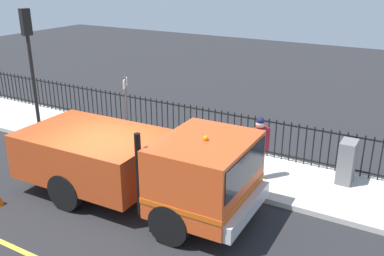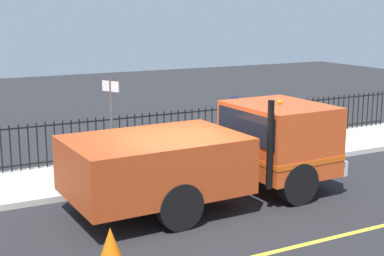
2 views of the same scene
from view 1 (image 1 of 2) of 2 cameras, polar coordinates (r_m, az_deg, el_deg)
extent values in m
plane|color=#232326|center=(11.56, -11.14, -9.07)|extent=(53.53, 53.53, 0.00)
cube|color=beige|center=(13.74, -2.68, -3.37)|extent=(2.66, 24.33, 0.14)
cube|color=yellow|center=(10.06, -21.38, -15.14)|extent=(0.12, 21.90, 0.01)
cube|color=#D84C1E|center=(9.74, 1.78, -6.01)|extent=(2.47, 2.01, 1.61)
cube|color=black|center=(9.59, 1.80, -4.12)|extent=(2.28, 2.05, 0.71)
cube|color=#B8411A|center=(11.53, -12.96, -3.34)|extent=(2.52, 3.71, 1.18)
cube|color=silver|center=(9.70, 7.39, -10.74)|extent=(2.30, 0.27, 0.36)
cube|color=#DB5914|center=(9.91, 1.76, -7.83)|extent=(2.49, 2.03, 0.12)
cylinder|color=black|center=(11.09, 2.92, -7.18)|extent=(0.33, 0.97, 0.96)
cylinder|color=black|center=(9.44, -2.94, -12.59)|extent=(0.33, 0.97, 0.96)
cylinder|color=black|center=(12.53, -9.52, -4.07)|extent=(0.33, 0.97, 0.96)
cylinder|color=black|center=(11.09, -16.40, -8.09)|extent=(0.33, 0.97, 0.96)
sphere|color=orange|center=(9.39, 1.84, -1.35)|extent=(0.12, 0.12, 0.12)
cylinder|color=black|center=(9.36, -7.06, -6.24)|extent=(0.14, 0.14, 1.93)
cube|color=maroon|center=(11.67, 8.92, -1.48)|extent=(0.54, 0.48, 0.63)
sphere|color=beige|center=(11.52, 9.04, 0.52)|extent=(0.24, 0.24, 0.24)
sphere|color=#14193F|center=(11.49, 9.06, 0.91)|extent=(0.22, 0.22, 0.22)
cylinder|color=#3F3F47|center=(12.01, 9.09, -4.69)|extent=(0.13, 0.13, 0.85)
cylinder|color=#3F3F47|center=(11.92, 8.36, -4.86)|extent=(0.13, 0.13, 0.85)
cylinder|color=maroon|center=(11.83, 10.07, -1.41)|extent=(0.09, 0.09, 0.60)
cylinder|color=maroon|center=(11.54, 7.73, -1.85)|extent=(0.09, 0.09, 0.60)
cylinder|color=black|center=(12.72, 23.79, -3.87)|extent=(0.04, 0.04, 1.23)
cylinder|color=black|center=(12.74, 22.78, -3.68)|extent=(0.04, 0.04, 1.23)
cylinder|color=black|center=(12.76, 21.77, -3.50)|extent=(0.04, 0.04, 1.23)
cylinder|color=black|center=(12.79, 20.76, -3.31)|extent=(0.04, 0.04, 1.23)
cylinder|color=black|center=(12.82, 19.75, -3.12)|extent=(0.04, 0.04, 1.23)
cylinder|color=black|center=(12.85, 18.76, -2.93)|extent=(0.04, 0.04, 1.23)
cylinder|color=black|center=(12.89, 17.76, -2.74)|extent=(0.04, 0.04, 1.23)
cylinder|color=black|center=(12.93, 16.78, -2.55)|extent=(0.04, 0.04, 1.23)
cylinder|color=black|center=(12.98, 15.80, -2.36)|extent=(0.04, 0.04, 1.23)
cylinder|color=black|center=(13.03, 14.83, -2.18)|extent=(0.04, 0.04, 1.23)
cylinder|color=black|center=(13.08, 13.86, -1.99)|extent=(0.04, 0.04, 1.23)
cylinder|color=black|center=(13.14, 12.91, -1.81)|extent=(0.04, 0.04, 1.23)
cylinder|color=black|center=(13.20, 11.96, -1.62)|extent=(0.04, 0.04, 1.23)
cylinder|color=black|center=(13.26, 11.02, -1.44)|extent=(0.04, 0.04, 1.23)
cylinder|color=black|center=(13.33, 10.10, -1.26)|extent=(0.04, 0.04, 1.23)
cylinder|color=black|center=(13.40, 9.18, -1.08)|extent=(0.04, 0.04, 1.23)
cylinder|color=black|center=(13.48, 8.27, -0.90)|extent=(0.04, 0.04, 1.23)
cylinder|color=black|center=(13.56, 7.37, -0.72)|extent=(0.04, 0.04, 1.23)
cylinder|color=black|center=(13.64, 6.49, -0.55)|extent=(0.04, 0.04, 1.23)
cylinder|color=black|center=(13.73, 5.61, -0.38)|extent=(0.04, 0.04, 1.23)
cylinder|color=black|center=(13.82, 4.75, -0.21)|extent=(0.04, 0.04, 1.23)
cylinder|color=black|center=(13.91, 3.90, -0.04)|extent=(0.04, 0.04, 1.23)
cylinder|color=black|center=(14.01, 3.05, 0.13)|extent=(0.04, 0.04, 1.23)
cylinder|color=black|center=(14.10, 2.22, 0.29)|extent=(0.04, 0.04, 1.23)
cylinder|color=black|center=(14.21, 1.41, 0.45)|extent=(0.04, 0.04, 1.23)
cylinder|color=black|center=(14.31, 0.60, 0.61)|extent=(0.04, 0.04, 1.23)
cylinder|color=black|center=(14.42, -0.20, 0.77)|extent=(0.04, 0.04, 1.23)
cylinder|color=black|center=(14.53, -0.98, 0.92)|extent=(0.04, 0.04, 1.23)
cylinder|color=black|center=(14.64, -1.75, 1.07)|extent=(0.04, 0.04, 1.23)
cylinder|color=black|center=(14.76, -2.51, 1.22)|extent=(0.04, 0.04, 1.23)
cylinder|color=black|center=(14.88, -3.25, 1.37)|extent=(0.04, 0.04, 1.23)
cylinder|color=black|center=(15.00, -3.99, 1.51)|extent=(0.04, 0.04, 1.23)
cylinder|color=black|center=(15.12, -4.71, 1.65)|extent=(0.04, 0.04, 1.23)
cylinder|color=black|center=(15.25, -5.42, 1.79)|extent=(0.04, 0.04, 1.23)
cylinder|color=black|center=(15.38, -6.12, 1.93)|extent=(0.04, 0.04, 1.23)
cylinder|color=black|center=(15.51, -6.81, 2.06)|extent=(0.04, 0.04, 1.23)
cylinder|color=black|center=(15.64, -7.49, 2.19)|extent=(0.04, 0.04, 1.23)
cylinder|color=black|center=(15.78, -8.16, 2.32)|extent=(0.04, 0.04, 1.23)
cylinder|color=black|center=(15.91, -8.81, 2.44)|extent=(0.04, 0.04, 1.23)
cylinder|color=black|center=(16.05, -9.45, 2.57)|extent=(0.04, 0.04, 1.23)
cylinder|color=black|center=(16.20, -10.08, 2.69)|extent=(0.04, 0.04, 1.23)
cylinder|color=black|center=(16.34, -10.70, 2.81)|extent=(0.04, 0.04, 1.23)
cylinder|color=black|center=(16.49, -11.32, 2.92)|extent=(0.04, 0.04, 1.23)
cylinder|color=black|center=(16.63, -11.91, 3.04)|extent=(0.04, 0.04, 1.23)
cylinder|color=black|center=(16.78, -12.50, 3.15)|extent=(0.04, 0.04, 1.23)
cylinder|color=black|center=(16.93, -13.08, 3.26)|extent=(0.04, 0.04, 1.23)
cylinder|color=black|center=(17.09, -13.65, 3.36)|extent=(0.04, 0.04, 1.23)
cylinder|color=black|center=(17.24, -14.21, 3.47)|extent=(0.04, 0.04, 1.23)
cylinder|color=black|center=(17.40, -14.76, 3.57)|extent=(0.04, 0.04, 1.23)
cylinder|color=black|center=(17.56, -15.30, 3.67)|extent=(0.04, 0.04, 1.23)
cylinder|color=black|center=(17.72, -15.83, 3.77)|extent=(0.04, 0.04, 1.23)
cylinder|color=black|center=(17.88, -16.35, 3.86)|extent=(0.04, 0.04, 1.23)
cylinder|color=black|center=(18.04, -16.86, 3.96)|extent=(0.04, 0.04, 1.23)
cylinder|color=black|center=(18.20, -17.36, 4.05)|extent=(0.04, 0.04, 1.23)
cylinder|color=black|center=(18.37, -17.85, 4.14)|extent=(0.04, 0.04, 1.23)
cylinder|color=black|center=(18.54, -18.33, 4.23)|extent=(0.04, 0.04, 1.23)
cylinder|color=black|center=(18.70, -18.81, 4.31)|extent=(0.04, 0.04, 1.23)
cylinder|color=black|center=(18.87, -19.28, 4.40)|extent=(0.04, 0.04, 1.23)
cylinder|color=black|center=(19.04, -19.74, 4.48)|extent=(0.04, 0.04, 1.23)
cylinder|color=black|center=(19.22, -20.19, 4.56)|extent=(0.04, 0.04, 1.23)
cylinder|color=black|center=(19.39, -20.63, 4.64)|extent=(0.04, 0.04, 1.23)
cylinder|color=black|center=(19.56, -21.07, 4.72)|extent=(0.04, 0.04, 1.23)
cylinder|color=black|center=(19.74, -21.49, 4.79)|extent=(0.04, 0.04, 1.23)
cylinder|color=black|center=(19.92, -21.91, 4.87)|extent=(0.04, 0.04, 1.23)
cylinder|color=black|center=(20.09, -22.33, 4.94)|extent=(0.04, 0.04, 1.23)
cylinder|color=black|center=(20.27, -22.73, 5.01)|extent=(0.04, 0.04, 1.23)
cylinder|color=black|center=(20.45, -23.13, 5.08)|extent=(0.04, 0.04, 1.23)
cylinder|color=black|center=(20.63, -23.52, 5.15)|extent=(0.04, 0.04, 1.23)
cylinder|color=black|center=(20.81, -23.91, 5.22)|extent=(0.04, 0.04, 1.23)
cube|color=black|center=(14.25, -0.20, 2.72)|extent=(0.04, 20.68, 0.04)
cube|color=black|center=(14.58, -0.19, -0.96)|extent=(0.04, 20.68, 0.04)
cylinder|color=black|center=(15.40, -20.43, 6.68)|extent=(0.12, 0.12, 4.28)
cube|color=black|center=(15.12, -21.25, 13.00)|extent=(0.33, 0.26, 0.85)
sphere|color=red|center=(15.10, -21.37, 13.95)|extent=(0.16, 0.16, 0.16)
sphere|color=yellow|center=(15.12, -21.25, 13.00)|extent=(0.16, 0.16, 0.16)
sphere|color=green|center=(15.15, -21.12, 12.05)|extent=(0.16, 0.16, 0.16)
cube|color=slate|center=(12.31, 19.88, -4.24)|extent=(0.62, 0.40, 1.18)
cylinder|color=#4C4C4C|center=(12.84, -8.62, 1.20)|extent=(0.06, 0.06, 2.58)
cube|color=white|center=(12.52, -8.89, 5.92)|extent=(0.46, 0.26, 0.24)
camera|label=2|loc=(12.44, -72.16, -0.24)|focal=52.58mm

